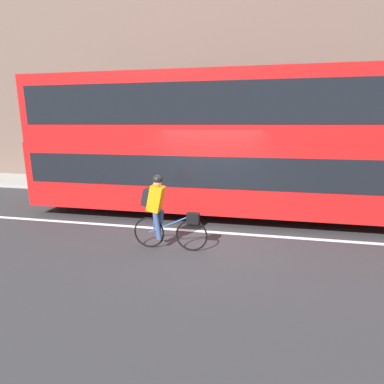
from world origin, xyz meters
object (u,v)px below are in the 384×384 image
bus (217,140)px  trash_bin (318,180)px  cyclist_on_bike (162,210)px  street_sign_post (62,146)px

bus → trash_bin: bearing=42.4°
bus → cyclist_on_bike: bearing=-107.0°
bus → street_sign_post: (-7.14, 3.14, -0.49)m
trash_bin → street_sign_post: 10.64m
cyclist_on_bike → trash_bin: (4.27, 5.88, -0.28)m
street_sign_post → bus: bearing=-23.7°
cyclist_on_bike → trash_bin: 7.28m
bus → trash_bin: 4.92m
bus → street_sign_post: bus is taller
cyclist_on_bike → street_sign_post: bearing=137.0°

